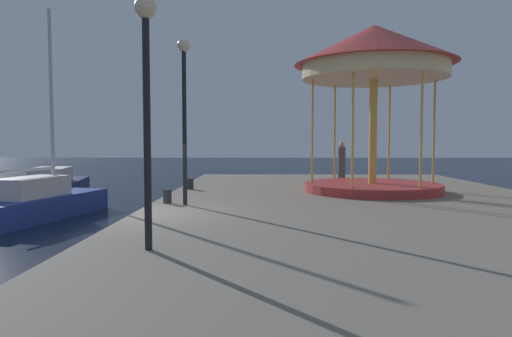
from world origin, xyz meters
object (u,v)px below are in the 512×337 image
sailboat_blue (37,202)px  bollard_center (167,196)px  bollard_south (190,184)px  person_by_the_water (342,163)px  motorboat_navy (56,186)px  lamp_post_far_end (184,93)px  carousel (374,67)px  lamp_post_mid_promenade (146,77)px

sailboat_blue → bollard_center: bearing=-22.3°
bollard_south → person_by_the_water: (6.16, 3.46, 0.62)m
motorboat_navy → lamp_post_far_end: 11.20m
carousel → person_by_the_water: size_ratio=3.30×
sailboat_blue → motorboat_navy: bearing=108.9°
carousel → person_by_the_water: bearing=95.4°
lamp_post_mid_promenade → bollard_south: size_ratio=10.21×
bollard_south → person_by_the_water: person_by_the_water is taller
motorboat_navy → carousel: 14.70m
motorboat_navy → bollard_south: bearing=-28.7°
carousel → bollard_south: 7.79m
motorboat_navy → bollard_center: 10.04m
carousel → lamp_post_far_end: (-6.01, -3.50, -1.25)m
bollard_center → motorboat_navy: bearing=131.7°
motorboat_navy → bollard_center: motorboat_navy is taller
person_by_the_water → carousel: bearing=-84.6°
lamp_post_mid_promenade → motorboat_navy: bearing=120.0°
lamp_post_far_end → motorboat_navy: bearing=132.7°
sailboat_blue → carousel: sailboat_blue is taller
sailboat_blue → bollard_center: size_ratio=17.78×
sailboat_blue → person_by_the_water: (10.98, 5.31, 1.06)m
bollard_south → carousel: bearing=-5.9°
carousel → sailboat_blue: bearing=-174.1°
lamp_post_far_end → person_by_the_water: size_ratio=2.61×
lamp_post_mid_promenade → lamp_post_far_end: size_ratio=0.89×
sailboat_blue → bollard_center: (4.79, -1.96, 0.44)m
lamp_post_mid_promenade → bollard_center: bearing=99.1°
motorboat_navy → person_by_the_water: (12.87, -0.21, 1.08)m
lamp_post_far_end → bollard_center: bearing=147.6°
motorboat_navy → sailboat_blue: bearing=-71.1°
carousel → bollard_center: (-6.59, -3.13, -4.16)m
bollard_center → bollard_south: size_ratio=1.00×
sailboat_blue → person_by_the_water: bearing=25.8°
sailboat_blue → carousel: bearing=5.9°
lamp_post_mid_promenade → person_by_the_water: size_ratio=2.32×
lamp_post_far_end → bollard_center: 2.98m
lamp_post_far_end → bollard_center: lamp_post_far_end is taller
motorboat_navy → person_by_the_water: bearing=-0.9°
sailboat_blue → lamp_post_far_end: sailboat_blue is taller
lamp_post_far_end → bollard_south: size_ratio=11.45×
lamp_post_mid_promenade → person_by_the_water: 14.08m
person_by_the_water → bollard_center: bearing=-130.4°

